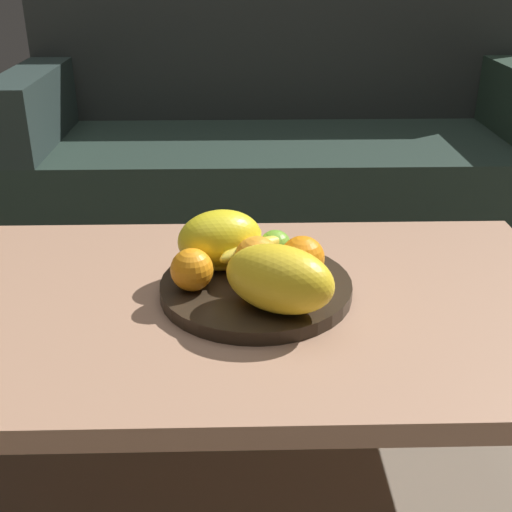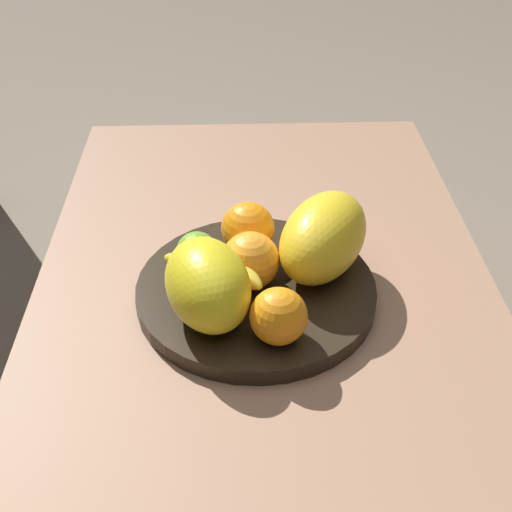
{
  "view_description": "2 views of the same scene",
  "coord_description": "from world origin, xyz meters",
  "px_view_note": "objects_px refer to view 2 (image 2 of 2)",
  "views": [
    {
      "loc": [
        0.01,
        -1.0,
        0.97
      ],
      "look_at": [
        0.04,
        0.01,
        0.48
      ],
      "focal_mm": 45.56,
      "sensor_mm": 36.0,
      "label": 1
    },
    {
      "loc": [
        -0.71,
        0.04,
        1.03
      ],
      "look_at": [
        0.04,
        0.01,
        0.48
      ],
      "focal_mm": 47.51,
      "sensor_mm": 36.0,
      "label": 2
    }
  ],
  "objects_px": {
    "orange_front": "(250,261)",
    "fruit_bowl": "(256,291)",
    "coffee_table": "(267,335)",
    "orange_right": "(279,316)",
    "orange_left": "(248,229)",
    "banana_bunch": "(219,276)",
    "apple_front": "(197,252)",
    "melon_large_front": "(208,284)",
    "melon_smaller_beside": "(323,237)"
  },
  "relations": [
    {
      "from": "melon_large_front",
      "to": "apple_front",
      "type": "relative_size",
      "value": 2.57
    },
    {
      "from": "orange_front",
      "to": "orange_left",
      "type": "distance_m",
      "value": 0.08
    },
    {
      "from": "apple_front",
      "to": "banana_bunch",
      "type": "bearing_deg",
      "value": -150.2
    },
    {
      "from": "banana_bunch",
      "to": "coffee_table",
      "type": "bearing_deg",
      "value": -104.1
    },
    {
      "from": "fruit_bowl",
      "to": "orange_right",
      "type": "xyz_separation_m",
      "value": [
        -0.11,
        -0.02,
        0.05
      ]
    },
    {
      "from": "orange_front",
      "to": "banana_bunch",
      "type": "xyz_separation_m",
      "value": [
        -0.02,
        0.04,
        -0.01
      ]
    },
    {
      "from": "orange_left",
      "to": "fruit_bowl",
      "type": "bearing_deg",
      "value": -173.54
    },
    {
      "from": "fruit_bowl",
      "to": "orange_right",
      "type": "relative_size",
      "value": 4.59
    },
    {
      "from": "fruit_bowl",
      "to": "orange_front",
      "type": "relative_size",
      "value": 4.18
    },
    {
      "from": "melon_large_front",
      "to": "orange_right",
      "type": "height_order",
      "value": "melon_large_front"
    },
    {
      "from": "orange_left",
      "to": "apple_front",
      "type": "xyz_separation_m",
      "value": [
        -0.04,
        0.07,
        -0.01
      ]
    },
    {
      "from": "melon_large_front",
      "to": "apple_front",
      "type": "bearing_deg",
      "value": 10.26
    },
    {
      "from": "fruit_bowl",
      "to": "apple_front",
      "type": "distance_m",
      "value": 0.1
    },
    {
      "from": "fruit_bowl",
      "to": "melon_smaller_beside",
      "type": "height_order",
      "value": "melon_smaller_beside"
    },
    {
      "from": "orange_right",
      "to": "fruit_bowl",
      "type": "bearing_deg",
      "value": 12.52
    },
    {
      "from": "orange_left",
      "to": "banana_bunch",
      "type": "relative_size",
      "value": 0.47
    },
    {
      "from": "apple_front",
      "to": "orange_front",
      "type": "bearing_deg",
      "value": -115.4
    },
    {
      "from": "coffee_table",
      "to": "banana_bunch",
      "type": "distance_m",
      "value": 0.12
    },
    {
      "from": "coffee_table",
      "to": "orange_front",
      "type": "height_order",
      "value": "orange_front"
    },
    {
      "from": "coffee_table",
      "to": "apple_front",
      "type": "distance_m",
      "value": 0.16
    },
    {
      "from": "orange_left",
      "to": "apple_front",
      "type": "distance_m",
      "value": 0.09
    },
    {
      "from": "coffee_table",
      "to": "banana_bunch",
      "type": "relative_size",
      "value": 7.19
    },
    {
      "from": "orange_front",
      "to": "fruit_bowl",
      "type": "bearing_deg",
      "value": -105.03
    },
    {
      "from": "fruit_bowl",
      "to": "melon_large_front",
      "type": "distance_m",
      "value": 0.11
    },
    {
      "from": "orange_left",
      "to": "apple_front",
      "type": "height_order",
      "value": "orange_left"
    },
    {
      "from": "coffee_table",
      "to": "melon_large_front",
      "type": "distance_m",
      "value": 0.15
    },
    {
      "from": "banana_bunch",
      "to": "melon_smaller_beside",
      "type": "bearing_deg",
      "value": -69.94
    },
    {
      "from": "fruit_bowl",
      "to": "orange_front",
      "type": "distance_m",
      "value": 0.05
    },
    {
      "from": "orange_front",
      "to": "banana_bunch",
      "type": "height_order",
      "value": "orange_front"
    },
    {
      "from": "orange_front",
      "to": "orange_left",
      "type": "relative_size",
      "value": 1.02
    },
    {
      "from": "coffee_table",
      "to": "orange_front",
      "type": "distance_m",
      "value": 0.11
    },
    {
      "from": "fruit_bowl",
      "to": "banana_bunch",
      "type": "distance_m",
      "value": 0.07
    },
    {
      "from": "melon_large_front",
      "to": "melon_smaller_beside",
      "type": "bearing_deg",
      "value": -58.4
    },
    {
      "from": "melon_smaller_beside",
      "to": "apple_front",
      "type": "bearing_deg",
      "value": 89.09
    },
    {
      "from": "orange_right",
      "to": "melon_smaller_beside",
      "type": "bearing_deg",
      "value": -26.37
    },
    {
      "from": "orange_right",
      "to": "apple_front",
      "type": "height_order",
      "value": "orange_right"
    },
    {
      "from": "orange_right",
      "to": "apple_front",
      "type": "bearing_deg",
      "value": 36.0
    },
    {
      "from": "orange_left",
      "to": "apple_front",
      "type": "relative_size",
      "value": 1.32
    },
    {
      "from": "orange_front",
      "to": "apple_front",
      "type": "height_order",
      "value": "orange_front"
    },
    {
      "from": "orange_front",
      "to": "coffee_table",
      "type": "bearing_deg",
      "value": -148.89
    },
    {
      "from": "orange_front",
      "to": "apple_front",
      "type": "distance_m",
      "value": 0.08
    },
    {
      "from": "melon_large_front",
      "to": "orange_left",
      "type": "xyz_separation_m",
      "value": [
        0.15,
        -0.06,
        -0.01
      ]
    },
    {
      "from": "banana_bunch",
      "to": "orange_front",
      "type": "bearing_deg",
      "value": -64.36
    },
    {
      "from": "coffee_table",
      "to": "orange_left",
      "type": "relative_size",
      "value": 15.15
    },
    {
      "from": "apple_front",
      "to": "orange_left",
      "type": "bearing_deg",
      "value": -59.47
    },
    {
      "from": "melon_large_front",
      "to": "melon_smaller_beside",
      "type": "xyz_separation_m",
      "value": [
        0.1,
        -0.16,
        0.0
      ]
    },
    {
      "from": "orange_right",
      "to": "orange_left",
      "type": "bearing_deg",
      "value": 9.97
    },
    {
      "from": "coffee_table",
      "to": "orange_right",
      "type": "relative_size",
      "value": 16.35
    },
    {
      "from": "melon_large_front",
      "to": "banana_bunch",
      "type": "bearing_deg",
      "value": -17.08
    },
    {
      "from": "fruit_bowl",
      "to": "orange_right",
      "type": "distance_m",
      "value": 0.12
    }
  ]
}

